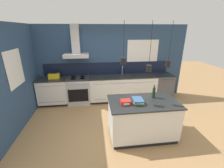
{
  "coord_description": "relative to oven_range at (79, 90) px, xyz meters",
  "views": [
    {
      "loc": [
        -0.51,
        -3.21,
        2.43
      ],
      "look_at": [
        -0.03,
        0.55,
        1.05
      ],
      "focal_mm": 24.0,
      "sensor_mm": 36.0,
      "label": 1
    }
  ],
  "objects": [
    {
      "name": "book_stack",
      "position": [
        1.48,
        -2.03,
        0.5
      ],
      "size": [
        0.3,
        0.36,
        0.09
      ],
      "color": "olive",
      "rests_on": "kitchen_island"
    },
    {
      "name": "red_supply_box",
      "position": [
        1.19,
        -2.06,
        0.5
      ],
      "size": [
        0.21,
        0.18,
        0.09
      ],
      "color": "red",
      "rests_on": "kitchen_island"
    },
    {
      "name": "wall_back",
      "position": [
        0.98,
        0.31,
        0.9
      ],
      "size": [
        5.6,
        2.44,
        2.6
      ],
      "color": "navy",
      "rests_on": "ground_plane"
    },
    {
      "name": "oven_range",
      "position": [
        0.0,
        0.0,
        0.0
      ],
      "size": [
        0.75,
        0.66,
        0.91
      ],
      "color": "#B5B5BA",
      "rests_on": "ground_plane"
    },
    {
      "name": "wall_left",
      "position": [
        -1.39,
        -0.99,
        0.85
      ],
      "size": [
        0.08,
        3.8,
        2.6
      ],
      "color": "navy",
      "rests_on": "ground_plane"
    },
    {
      "name": "kitchen_island",
      "position": [
        1.62,
        -1.97,
        0.0
      ],
      "size": [
        1.56,
        0.92,
        0.91
      ],
      "color": "black",
      "rests_on": "ground_plane"
    },
    {
      "name": "ground_plane",
      "position": [
        1.04,
        -1.69,
        -0.46
      ],
      "size": [
        16.0,
        16.0,
        0.0
      ],
      "primitive_type": "plane",
      "color": "#A87F51",
      "rests_on": "ground"
    },
    {
      "name": "counter_run_left",
      "position": [
        -0.85,
        0.01,
        0.01
      ],
      "size": [
        0.96,
        0.64,
        0.91
      ],
      "color": "black",
      "rests_on": "ground_plane"
    },
    {
      "name": "yellow_toolbox",
      "position": [
        -0.76,
        0.0,
        0.54
      ],
      "size": [
        0.34,
        0.18,
        0.19
      ],
      "color": "gold",
      "rests_on": "counter_run_left"
    },
    {
      "name": "counter_run_sink",
      "position": [
        1.54,
        0.01,
        0.01
      ],
      "size": [
        2.35,
        0.64,
        1.23
      ],
      "color": "black",
      "rests_on": "ground_plane"
    },
    {
      "name": "dishwasher",
      "position": [
        3.03,
        0.0,
        -0.0
      ],
      "size": [
        0.63,
        0.65,
        0.91
      ],
      "color": "#4C4C51",
      "rests_on": "ground_plane"
    },
    {
      "name": "bottle_on_island",
      "position": [
        1.91,
        -1.83,
        0.59
      ],
      "size": [
        0.07,
        0.07,
        0.32
      ],
      "color": "#193319",
      "rests_on": "kitchen_island"
    }
  ]
}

